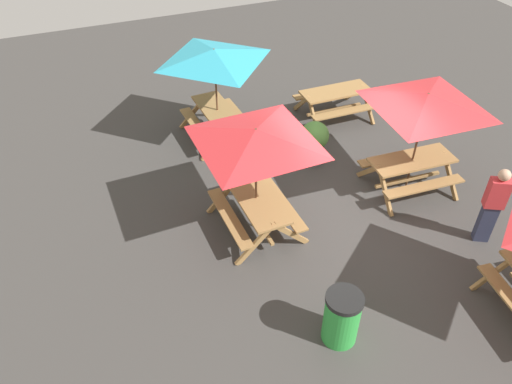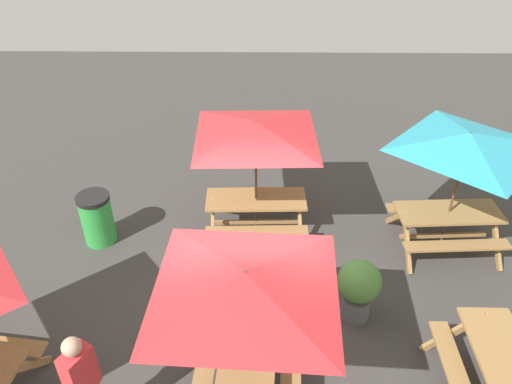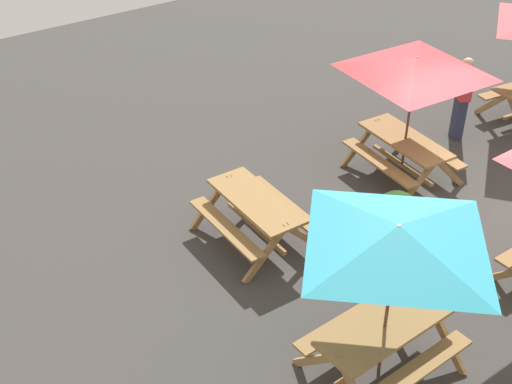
# 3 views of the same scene
# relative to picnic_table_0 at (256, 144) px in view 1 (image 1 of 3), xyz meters

# --- Properties ---
(ground_plane) EXTENTS (24.00, 24.00, 0.00)m
(ground_plane) POSITION_rel_picnic_table_0_xyz_m (0.09, 1.93, -1.99)
(ground_plane) COLOR #3D3A38
(ground_plane) RESTS_ON ground
(picnic_table_0) EXTENTS (2.83, 2.83, 2.34)m
(picnic_table_0) POSITION_rel_picnic_table_0_xyz_m (0.00, 0.00, 0.00)
(picnic_table_0) COLOR olive
(picnic_table_0) RESTS_ON ground
(picnic_table_2) EXTENTS (1.55, 1.81, 0.81)m
(picnic_table_2) POSITION_rel_picnic_table_0_xyz_m (-3.15, 3.46, -1.43)
(picnic_table_2) COLOR olive
(picnic_table_2) RESTS_ON ground
(picnic_table_3) EXTENTS (2.11, 2.11, 2.34)m
(picnic_table_3) POSITION_rel_picnic_table_0_xyz_m (-3.37, 0.35, 0.00)
(picnic_table_3) COLOR olive
(picnic_table_3) RESTS_ON ground
(picnic_table_4) EXTENTS (2.82, 2.82, 2.34)m
(picnic_table_4) POSITION_rel_picnic_table_0_xyz_m (0.07, 3.51, 0.00)
(picnic_table_4) COLOR olive
(picnic_table_4) RESTS_ON ground
(trash_bin_green) EXTENTS (0.59, 0.59, 0.98)m
(trash_bin_green) POSITION_rel_picnic_table_0_xyz_m (2.85, 0.28, -1.49)
(trash_bin_green) COLOR green
(trash_bin_green) RESTS_ON ground
(potted_plant_0) EXTENTS (0.65, 0.65, 1.05)m
(potted_plant_0) POSITION_rel_picnic_table_0_xyz_m (-1.55, 2.04, -1.38)
(potted_plant_0) COLOR #59595B
(potted_plant_0) RESTS_ON ground
(person_standing) EXTENTS (0.37, 0.42, 1.67)m
(person_standing) POSITION_rel_picnic_table_0_xyz_m (1.92, 3.91, -1.10)
(person_standing) COLOR #2D334C
(person_standing) RESTS_ON ground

